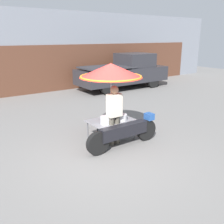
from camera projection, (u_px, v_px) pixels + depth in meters
The scene contains 5 objects.
ground_plane at pixel (109, 154), 6.24m from camera, with size 36.00×36.00×0.00m, color slate.
shopfront_building at pixel (10, 52), 12.58m from camera, with size 28.00×2.06×4.11m.
vendor_motorcycle_cart at pixel (113, 84), 6.57m from camera, with size 2.20×1.68×2.15m.
vendor_person at pixel (114, 112), 6.53m from camera, with size 0.38×0.22×1.61m.
pickup_truck at pixel (125, 72), 13.88m from camera, with size 5.23×1.87×1.91m.
Camera 1 is at (-3.22, -4.67, 2.81)m, focal length 40.00 mm.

